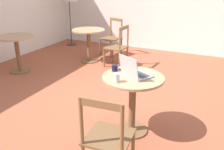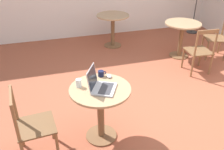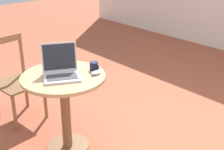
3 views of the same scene
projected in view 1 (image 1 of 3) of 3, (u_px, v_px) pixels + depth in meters
The scene contains 11 objects.
ground_plane at pixel (117, 99), 4.04m from camera, with size 16.00×16.00×0.00m, color #9E5138.
cafe_table_near at pixel (133, 91), 3.02m from camera, with size 0.74×0.74×0.75m.
cafe_table_mid at pixel (89, 38), 5.69m from camera, with size 0.74×0.74×0.75m.
cafe_table_far at pixel (17, 45), 5.05m from camera, with size 0.74×0.74×0.75m.
chair_near_left at pixel (107, 138), 2.33m from camera, with size 0.46×0.46×0.90m.
chair_mid_front at pixel (118, 47), 5.39m from camera, with size 0.45×0.45×0.90m.
chair_mid_right at pixel (112, 37), 6.24m from camera, with size 0.54×0.54×0.90m.
laptop at pixel (135, 73), 2.92m from camera, with size 0.40×0.41×0.27m.
mouse at pixel (122, 68), 3.18m from camera, with size 0.06×0.10×0.03m.
mug at pixel (115, 68), 3.12m from camera, with size 0.11×0.08×0.08m.
drinking_glass at pixel (117, 78), 2.78m from camera, with size 0.07×0.07×0.10m.
Camera 1 is at (-3.29, -1.49, 1.84)m, focal length 40.00 mm.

